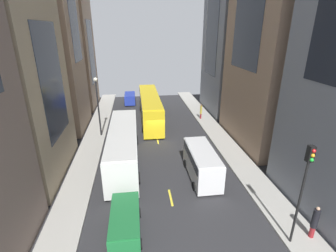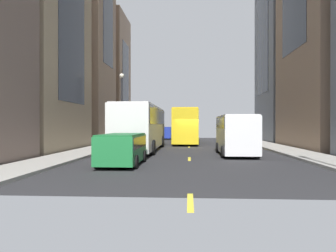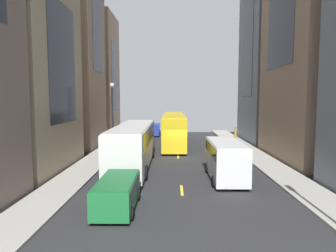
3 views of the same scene
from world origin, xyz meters
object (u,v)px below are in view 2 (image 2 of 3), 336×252
city_bus_white (142,124)px  pedestrian_crossing_mid (251,131)px  delivery_van_white (236,132)px  car_green_0 (122,147)px  car_blue_1 (166,132)px  streetcar_yellow (186,124)px

city_bus_white → pedestrian_crossing_mid: 14.93m
city_bus_white → pedestrian_crossing_mid: (10.33, 10.75, -0.74)m
delivery_van_white → car_green_0: delivery_van_white is taller
pedestrian_crossing_mid → car_blue_1: bearing=91.0°
delivery_van_white → car_blue_1: size_ratio=1.43×
pedestrian_crossing_mid → city_bus_white: bearing=-179.1°
car_blue_1 → delivery_van_white: bearing=-75.3°
car_green_0 → streetcar_yellow: bearing=81.9°
car_blue_1 → pedestrian_crossing_mid: (9.94, -9.53, 0.28)m
streetcar_yellow → car_green_0: size_ratio=3.28×
delivery_van_white → pedestrian_crossing_mid: 14.76m
streetcar_yellow → pedestrian_crossing_mid: bearing=-6.1°
car_green_0 → car_blue_1: (0.04, 29.35, 0.09)m
streetcar_yellow → pedestrian_crossing_mid: streetcar_yellow is taller
pedestrian_crossing_mid → delivery_van_white: bearing=-149.7°
delivery_van_white → car_blue_1: 24.64m
city_bus_white → streetcar_yellow: (3.26, 11.50, 0.12)m
streetcar_yellow → car_blue_1: streetcar_yellow is taller
city_bus_white → car_green_0: 9.14m
streetcar_yellow → pedestrian_crossing_mid: (7.07, -0.75, -0.85)m
pedestrian_crossing_mid → car_green_0: bearing=-162.0°
delivery_van_white → car_blue_1: bearing=104.7°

